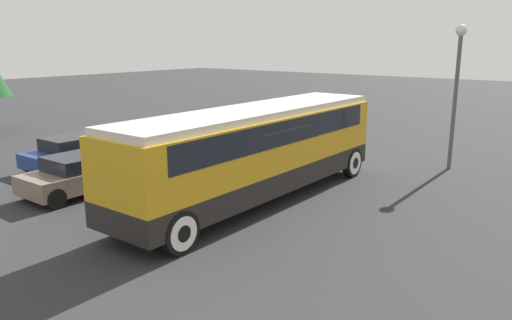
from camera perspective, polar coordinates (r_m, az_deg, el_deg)
ground_plane at (r=16.37m, az=0.00°, el=-4.68°), size 120.00×120.00×0.00m
tour_bus at (r=15.96m, az=0.21°, el=1.72°), size 11.04×2.50×3.05m
parked_car_near at (r=18.14m, az=-18.69°, el=-1.35°), size 4.48×1.92×1.35m
parked_car_mid at (r=21.78m, az=-19.80°, el=0.90°), size 4.27×1.87×1.31m
parked_car_far at (r=24.45m, az=-10.27°, el=2.86°), size 4.01×1.95×1.40m
lamp_post at (r=21.37m, az=22.01°, el=8.89°), size 0.44×0.44×5.72m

